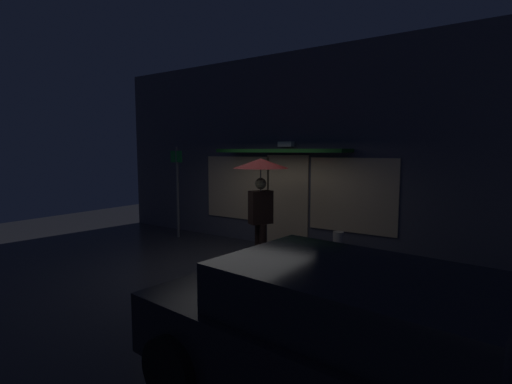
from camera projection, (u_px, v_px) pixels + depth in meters
name	position (u px, v px, depth m)	size (l,w,h in m)	color
ground_plane	(231.00, 270.00, 7.40)	(18.00, 18.00, 0.00)	#2D2D33
building_facade	(291.00, 153.00, 9.08)	(10.88, 1.00, 4.56)	#4C4C56
person_with_umbrella	(261.00, 181.00, 7.66)	(1.11, 1.11, 2.15)	black
parked_car	(353.00, 343.00, 3.21)	(4.14, 2.17, 1.33)	black
street_sign_post	(177.00, 187.00, 10.08)	(0.40, 0.07, 2.40)	#595B60
sidewalk_bollard	(338.00, 247.00, 7.84)	(0.22, 0.22, 0.65)	#B2A899
sidewalk_bollard_2	(351.00, 264.00, 7.00)	(0.23, 0.23, 0.48)	slate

